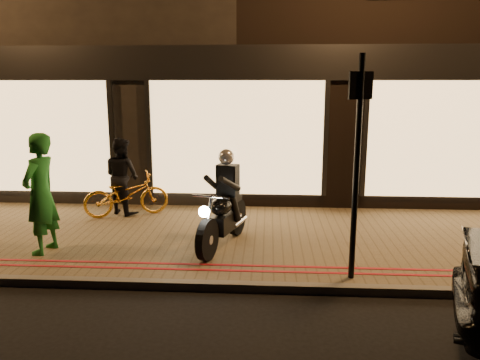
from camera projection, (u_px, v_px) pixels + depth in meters
name	position (u px, v px, depth m)	size (l,w,h in m)	color
ground	(216.00, 292.00, 6.27)	(90.00, 90.00, 0.00)	black
sidewalk	(229.00, 239.00, 8.21)	(50.00, 4.00, 0.12)	brown
kerb_stone	(217.00, 286.00, 6.31)	(50.00, 0.14, 0.12)	#59544C
red_kerb_lines	(220.00, 268.00, 6.79)	(50.00, 0.26, 0.01)	maroon
building_row	(248.00, 32.00, 14.19)	(48.00, 10.11, 8.50)	black
motorcycle	(224.00, 209.00, 7.60)	(0.80, 1.90, 1.59)	black
sign_post	(357.00, 157.00, 6.11)	(0.33, 0.17, 3.00)	black
bicycle_gold	(126.00, 195.00, 9.36)	(0.58, 1.66, 0.87)	gold
person_green	(40.00, 194.00, 7.24)	(0.69, 0.45, 1.89)	#1C6B23
person_dark	(122.00, 176.00, 9.48)	(0.76, 0.59, 1.56)	black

